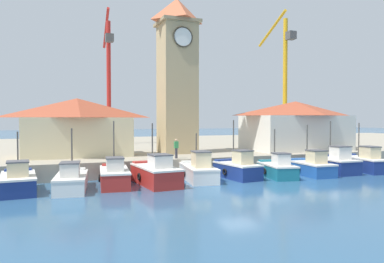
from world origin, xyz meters
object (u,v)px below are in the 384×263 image
Objects in this scene: fishing_boat_end_right at (364,162)px; warehouse_left at (77,126)px; fishing_boat_center at (198,170)px; warehouse_right at (295,125)px; fishing_boat_left_outer at (71,180)px; fishing_boat_right_outer at (311,167)px; port_crane_near at (109,96)px; fishing_boat_far_right at (335,164)px; dock_worker_near_tower at (176,148)px; fishing_boat_mid_right at (238,168)px; clock_tower at (177,72)px; fishing_boat_right_inner at (277,169)px; port_crane_far at (284,95)px; fishing_boat_mid_left at (156,173)px; fishing_boat_left_inner at (114,176)px; fishing_boat_far_left at (18,181)px.

warehouse_left is at bearing 158.31° from fishing_boat_end_right.
warehouse_right reaches higher than fishing_boat_center.
fishing_boat_right_outer is at bearing -0.45° from fishing_boat_left_outer.
fishing_boat_right_outer is 0.25× the size of port_crane_near.
fishing_boat_center is 0.56× the size of warehouse_left.
fishing_boat_center is at bearing -82.73° from port_crane_near.
fishing_boat_center is 1.20× the size of fishing_boat_far_right.
fishing_boat_mid_right is at bearing -44.26° from dock_worker_near_tower.
clock_tower is (-8.44, 9.23, 8.35)m from fishing_boat_right_outer.
fishing_boat_right_inner is 11.82m from warehouse_right.
fishing_boat_right_inner is at bearing -33.66° from warehouse_left.
port_crane_far is (21.16, -8.78, 0.04)m from port_crane_near.
port_crane_far is at bearing 32.22° from dock_worker_near_tower.
warehouse_left is (-8.08, 8.66, 3.20)m from fishing_boat_center.
dock_worker_near_tower is (-3.77, 3.67, 1.41)m from fishing_boat_mid_right.
fishing_boat_center is 0.50× the size of warehouse_right.
fishing_boat_left_outer is 24.80m from warehouse_right.
warehouse_left is 0.88× the size of warehouse_right.
fishing_boat_mid_left is 1.23× the size of fishing_boat_right_inner.
fishing_boat_left_inner is 6.28m from fishing_boat_center.
port_crane_near reaches higher than fishing_boat_center.
fishing_boat_far_left is 5.98m from fishing_boat_left_inner.
fishing_boat_right_inner is 17.59m from warehouse_left.
fishing_boat_far_right is at bearing 3.24° from fishing_boat_right_inner.
fishing_boat_far_left is 0.27× the size of port_crane_near.
fishing_boat_end_right is (15.37, -0.67, 0.04)m from fishing_boat_center.
clock_tower is at bearing 62.87° from fishing_boat_mid_left.
fishing_boat_mid_right is 6.43m from fishing_boat_right_outer.
fishing_boat_end_right reaches higher than fishing_boat_far_left.
fishing_boat_far_left is 0.51× the size of warehouse_left.
port_crane_near is 22.91m from port_crane_far.
fishing_boat_left_inner is at bearing -159.57° from warehouse_right.
fishing_boat_end_right is at bearing -53.25° from port_crane_near.
fishing_boat_center is 12.26m from fishing_boat_far_right.
port_crane_far is (5.85, 15.82, 6.85)m from fishing_boat_far_right.
fishing_boat_right_inner is at bearing -1.36° from fishing_boat_mid_left.
fishing_boat_center is 3.27× the size of dock_worker_near_tower.
fishing_boat_right_inner is 27.53m from port_crane_near.
port_crane_far reaches higher than fishing_boat_mid_left.
warehouse_left is at bearing 116.19° from fishing_boat_mid_left.
warehouse_right is (20.36, 7.58, 3.23)m from fishing_boat_left_inner.
fishing_boat_far_right is 29.77m from port_crane_near.
dock_worker_near_tower is (2.90, 4.15, 1.38)m from fishing_boat_mid_left.
fishing_boat_left_inner reaches higher than fishing_boat_far_right.
fishing_boat_mid_right reaches higher than fishing_boat_end_right.
fishing_boat_left_outer is at bearing -160.71° from warehouse_right.
fishing_boat_far_left is at bearing -110.66° from port_crane_near.
clock_tower is 10.11× the size of dock_worker_near_tower.
warehouse_right reaches higher than fishing_boat_mid_right.
fishing_boat_left_inner is (2.84, 0.54, 0.07)m from fishing_boat_left_outer.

